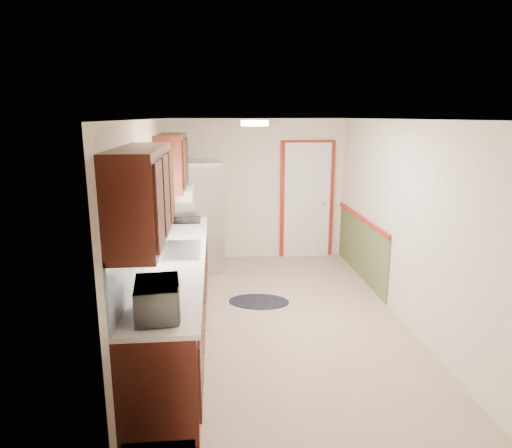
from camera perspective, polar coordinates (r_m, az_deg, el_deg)
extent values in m
cube|color=tan|center=(5.83, 2.67, -11.34)|extent=(3.20, 5.20, 0.12)
cube|color=white|center=(5.30, 2.96, 12.95)|extent=(3.20, 5.20, 0.12)
cube|color=silver|center=(7.88, 0.28, 4.32)|extent=(3.20, 0.10, 2.40)
cube|color=silver|center=(3.10, 9.33, -10.27)|extent=(3.20, 0.10, 2.40)
cube|color=silver|center=(5.44, -13.03, -0.12)|extent=(0.10, 5.20, 2.40)
cube|color=silver|center=(5.84, 17.54, 0.51)|extent=(0.10, 5.20, 2.40)
cube|color=#35110C|center=(5.35, -9.81, -8.64)|extent=(0.60, 4.00, 0.90)
cube|color=silver|center=(5.19, -9.85, -3.82)|extent=(0.63, 4.00, 0.04)
cube|color=#578AD4|center=(5.15, -13.34, -0.73)|extent=(0.02, 4.00, 0.55)
cube|color=#35110C|center=(3.74, -14.04, 3.58)|extent=(0.35, 1.40, 0.75)
cube|color=#35110C|center=(6.40, -10.47, 7.65)|extent=(0.35, 1.20, 0.75)
cube|color=white|center=(5.17, -13.39, 3.90)|extent=(0.02, 1.00, 0.90)
cube|color=orange|center=(5.12, -13.10, 7.79)|extent=(0.05, 1.12, 0.24)
cube|color=#B7B7BC|center=(5.28, -9.83, -3.24)|extent=(0.52, 0.82, 0.02)
cube|color=white|center=(6.51, -9.83, 3.77)|extent=(0.45, 0.60, 0.15)
cube|color=maroon|center=(8.01, 6.37, 2.93)|extent=(0.94, 0.05, 2.08)
cube|color=white|center=(7.99, 6.40, 2.90)|extent=(0.80, 0.04, 2.00)
cube|color=#505932|center=(7.24, 12.98, -2.92)|extent=(0.02, 2.30, 0.90)
cube|color=maroon|center=(7.13, 13.08, 0.71)|extent=(0.04, 2.30, 0.06)
cylinder|color=#FFD88C|center=(5.07, -0.16, 12.50)|extent=(0.30, 0.30, 0.06)
imported|color=white|center=(3.58, -12.22, -8.73)|extent=(0.32, 0.52, 0.33)
cube|color=#B7B7BC|center=(7.34, -7.24, 0.97)|extent=(0.82, 0.77, 1.75)
cylinder|color=black|center=(7.00, -9.30, -0.44)|extent=(0.02, 0.02, 1.23)
ellipsoid|color=black|center=(6.22, 0.35, -9.66)|extent=(0.90, 0.66, 0.01)
cube|color=black|center=(6.81, -8.83, 0.58)|extent=(0.45, 0.54, 0.02)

